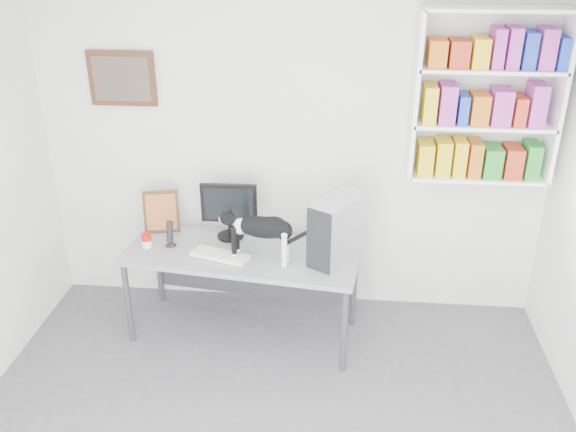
{
  "coord_description": "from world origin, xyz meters",
  "views": [
    {
      "loc": [
        0.4,
        -2.53,
        2.96
      ],
      "look_at": [
        0.01,
        1.53,
        1.0
      ],
      "focal_mm": 38.0,
      "sensor_mm": 36.0,
      "label": 1
    }
  ],
  "objects_px": {
    "cat": "(262,239)",
    "keyboard": "(220,255)",
    "pc_tower": "(338,229)",
    "speaker": "(170,233)",
    "leaning_print": "(161,211)",
    "bookshelf": "(486,97)",
    "soup_can": "(147,240)",
    "desk": "(243,293)",
    "monitor": "(229,210)"
  },
  "relations": [
    {
      "from": "speaker",
      "to": "soup_can",
      "type": "relative_size",
      "value": 1.97
    },
    {
      "from": "monitor",
      "to": "soup_can",
      "type": "relative_size",
      "value": 4.36
    },
    {
      "from": "bookshelf",
      "to": "soup_can",
      "type": "bearing_deg",
      "value": -170.82
    },
    {
      "from": "speaker",
      "to": "soup_can",
      "type": "distance_m",
      "value": 0.19
    },
    {
      "from": "monitor",
      "to": "bookshelf",
      "type": "bearing_deg",
      "value": 3.73
    },
    {
      "from": "speaker",
      "to": "cat",
      "type": "xyz_separation_m",
      "value": [
        0.73,
        -0.17,
        0.08
      ]
    },
    {
      "from": "desk",
      "to": "leaning_print",
      "type": "distance_m",
      "value": 0.92
    },
    {
      "from": "speaker",
      "to": "leaning_print",
      "type": "height_order",
      "value": "leaning_print"
    },
    {
      "from": "monitor",
      "to": "leaning_print",
      "type": "distance_m",
      "value": 0.57
    },
    {
      "from": "soup_can",
      "to": "monitor",
      "type": "bearing_deg",
      "value": 19.76
    },
    {
      "from": "pc_tower",
      "to": "leaning_print",
      "type": "distance_m",
      "value": 1.44
    },
    {
      "from": "bookshelf",
      "to": "speaker",
      "type": "height_order",
      "value": "bookshelf"
    },
    {
      "from": "keyboard",
      "to": "pc_tower",
      "type": "distance_m",
      "value": 0.89
    },
    {
      "from": "bookshelf",
      "to": "speaker",
      "type": "xyz_separation_m",
      "value": [
        -2.29,
        -0.36,
        -1.01
      ]
    },
    {
      "from": "cat",
      "to": "keyboard",
      "type": "bearing_deg",
      "value": -177.96
    },
    {
      "from": "cat",
      "to": "monitor",
      "type": "bearing_deg",
      "value": 137.59
    },
    {
      "from": "pc_tower",
      "to": "speaker",
      "type": "distance_m",
      "value": 1.28
    },
    {
      "from": "monitor",
      "to": "keyboard",
      "type": "relative_size",
      "value": 1.08
    },
    {
      "from": "speaker",
      "to": "cat",
      "type": "bearing_deg",
      "value": 8.85
    },
    {
      "from": "bookshelf",
      "to": "cat",
      "type": "distance_m",
      "value": 1.89
    },
    {
      "from": "monitor",
      "to": "keyboard",
      "type": "xyz_separation_m",
      "value": [
        -0.02,
        -0.33,
        -0.22
      ]
    },
    {
      "from": "speaker",
      "to": "bookshelf",
      "type": "bearing_deg",
      "value": 31.24
    },
    {
      "from": "monitor",
      "to": "cat",
      "type": "relative_size",
      "value": 0.76
    },
    {
      "from": "pc_tower",
      "to": "soup_can",
      "type": "distance_m",
      "value": 1.46
    },
    {
      "from": "desk",
      "to": "leaning_print",
      "type": "relative_size",
      "value": 5.07
    },
    {
      "from": "leaning_print",
      "to": "bookshelf",
      "type": "bearing_deg",
      "value": -9.48
    },
    {
      "from": "leaning_print",
      "to": "soup_can",
      "type": "bearing_deg",
      "value": -111.18
    },
    {
      "from": "monitor",
      "to": "cat",
      "type": "distance_m",
      "value": 0.47
    },
    {
      "from": "speaker",
      "to": "monitor",
      "type": "bearing_deg",
      "value": 45.05
    },
    {
      "from": "soup_can",
      "to": "keyboard",
      "type": "bearing_deg",
      "value": -10.44
    },
    {
      "from": "desk",
      "to": "bookshelf",
      "type": "bearing_deg",
      "value": 20.45
    },
    {
      "from": "keyboard",
      "to": "pc_tower",
      "type": "height_order",
      "value": "pc_tower"
    },
    {
      "from": "pc_tower",
      "to": "cat",
      "type": "height_order",
      "value": "pc_tower"
    },
    {
      "from": "speaker",
      "to": "leaning_print",
      "type": "relative_size",
      "value": 0.6
    },
    {
      "from": "desk",
      "to": "soup_can",
      "type": "height_order",
      "value": "soup_can"
    },
    {
      "from": "keyboard",
      "to": "cat",
      "type": "bearing_deg",
      "value": 12.58
    },
    {
      "from": "pc_tower",
      "to": "leaning_print",
      "type": "bearing_deg",
      "value": -161.0
    },
    {
      "from": "leaning_print",
      "to": "soup_can",
      "type": "xyz_separation_m",
      "value": [
        -0.04,
        -0.28,
        -0.12
      ]
    },
    {
      "from": "bookshelf",
      "to": "keyboard",
      "type": "relative_size",
      "value": 2.89
    },
    {
      "from": "monitor",
      "to": "keyboard",
      "type": "distance_m",
      "value": 0.39
    },
    {
      "from": "monitor",
      "to": "speaker",
      "type": "height_order",
      "value": "monitor"
    },
    {
      "from": "pc_tower",
      "to": "soup_can",
      "type": "xyz_separation_m",
      "value": [
        -1.45,
        0.04,
        -0.19
      ]
    },
    {
      "from": "keyboard",
      "to": "monitor",
      "type": "bearing_deg",
      "value": 104.64
    },
    {
      "from": "monitor",
      "to": "speaker",
      "type": "distance_m",
      "value": 0.49
    },
    {
      "from": "desk",
      "to": "soup_can",
      "type": "distance_m",
      "value": 0.85
    },
    {
      "from": "desk",
      "to": "cat",
      "type": "relative_size",
      "value": 2.9
    },
    {
      "from": "desk",
      "to": "monitor",
      "type": "height_order",
      "value": "monitor"
    },
    {
      "from": "monitor",
      "to": "leaning_print",
      "type": "relative_size",
      "value": 1.34
    },
    {
      "from": "bookshelf",
      "to": "monitor",
      "type": "relative_size",
      "value": 2.68
    },
    {
      "from": "speaker",
      "to": "leaning_print",
      "type": "distance_m",
      "value": 0.29
    }
  ]
}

